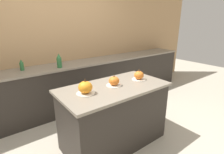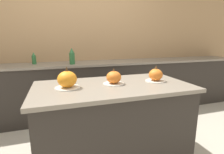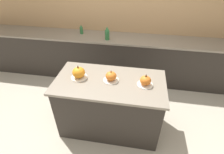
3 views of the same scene
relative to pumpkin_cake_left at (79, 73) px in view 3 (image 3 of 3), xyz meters
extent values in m
plane|color=#BCB29E|center=(0.43, -0.01, -0.96)|extent=(12.00, 12.00, 0.00)
cube|color=tan|center=(0.43, 1.69, 0.29)|extent=(8.00, 0.06, 2.50)
cube|color=#2D2823|center=(0.43, -0.01, -0.53)|extent=(1.43, 0.72, 0.85)
cube|color=gray|center=(0.43, -0.01, -0.09)|extent=(1.49, 0.78, 0.03)
cube|color=#2D2823|center=(0.43, 1.36, -0.51)|extent=(6.00, 0.56, 0.89)
cube|color=gray|center=(0.43, 1.36, -0.05)|extent=(6.00, 0.60, 0.03)
cylinder|color=silver|center=(0.00, 0.00, -0.07)|extent=(0.22, 0.22, 0.01)
ellipsoid|color=orange|center=(0.00, 0.00, 0.01)|extent=(0.17, 0.17, 0.15)
cone|color=#4C2D14|center=(0.00, 0.00, 0.10)|extent=(0.03, 0.03, 0.05)
cylinder|color=silver|center=(0.44, 0.01, -0.07)|extent=(0.21, 0.21, 0.01)
ellipsoid|color=orange|center=(0.44, 0.01, -0.01)|extent=(0.15, 0.15, 0.12)
cone|color=brown|center=(0.44, 0.01, 0.07)|extent=(0.02, 0.02, 0.04)
cylinder|color=silver|center=(0.89, -0.01, -0.07)|extent=(0.21, 0.21, 0.01)
ellipsoid|color=orange|center=(0.89, -0.01, -0.01)|extent=(0.14, 0.14, 0.12)
cone|color=brown|center=(0.89, -0.01, 0.07)|extent=(0.03, 0.03, 0.04)
cylinder|color=#2D6B38|center=(0.16, 1.22, 0.05)|extent=(0.08, 0.08, 0.18)
cone|color=#2D6B38|center=(0.16, 1.22, 0.18)|extent=(0.08, 0.08, 0.08)
cylinder|color=#2D6B38|center=(-0.41, 1.43, 0.03)|extent=(0.06, 0.06, 0.13)
cone|color=#2D6B38|center=(-0.41, 1.43, 0.12)|extent=(0.06, 0.06, 0.06)
camera|label=1|loc=(-0.92, -1.74, 0.76)|focal=28.00mm
camera|label=2|loc=(-0.08, -1.56, 0.36)|focal=28.00mm
camera|label=3|loc=(0.77, -1.84, 1.32)|focal=28.00mm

